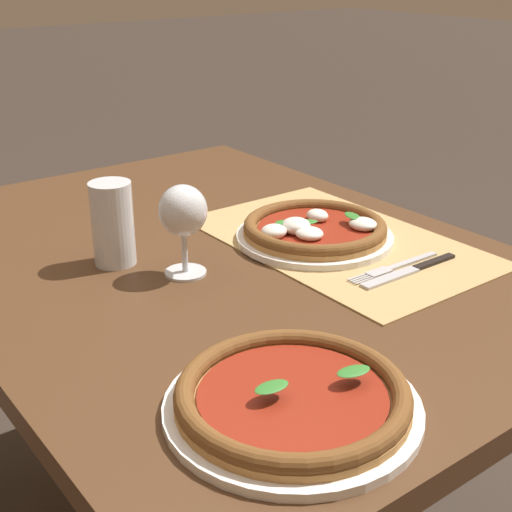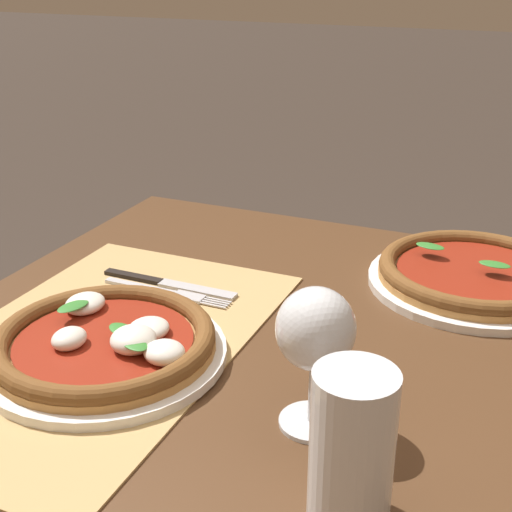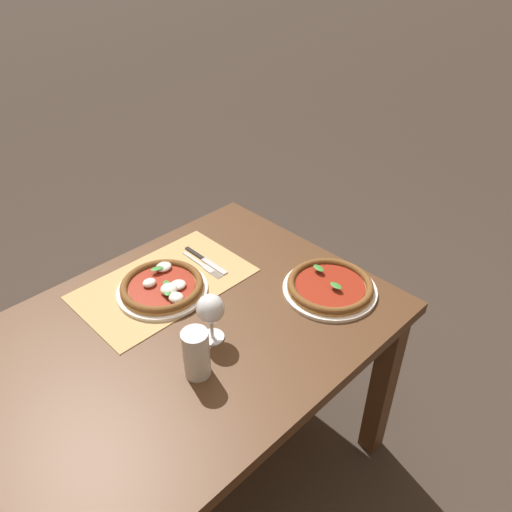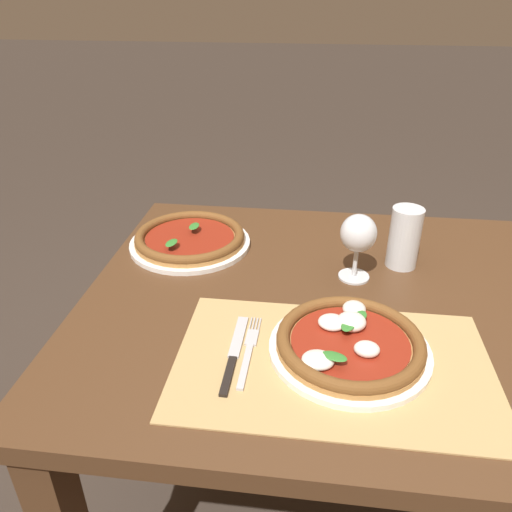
{
  "view_description": "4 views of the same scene",
  "coord_description": "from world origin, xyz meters",
  "views": [
    {
      "loc": [
        -0.98,
        0.65,
        1.24
      ],
      "look_at": [
        -0.18,
        0.05,
        0.81
      ],
      "focal_mm": 50.0,
      "sensor_mm": 36.0,
      "label": 1
    },
    {
      "loc": [
        0.54,
        0.28,
        1.19
      ],
      "look_at": [
        -0.31,
        -0.09,
        0.79
      ],
      "focal_mm": 50.0,
      "sensor_mm": 36.0,
      "label": 2
    },
    {
      "loc": [
        0.59,
        0.91,
        1.77
      ],
      "look_at": [
        -0.33,
        -0.02,
        0.83
      ],
      "focal_mm": 35.0,
      "sensor_mm": 36.0,
      "label": 3
    },
    {
      "loc": [
        -0.14,
        -0.9,
        1.33
      ],
      "look_at": [
        -0.26,
        0.03,
        0.81
      ],
      "focal_mm": 35.0,
      "sensor_mm": 36.0,
      "label": 4
    }
  ],
  "objects": [
    {
      "name": "fork",
      "position": [
        -0.25,
        -0.2,
        0.75
      ],
      "size": [
        0.02,
        0.2,
        0.0
      ],
      "color": "#B7B7BC",
      "rests_on": "paper_placemat"
    },
    {
      "name": "knife",
      "position": [
        -0.27,
        -0.21,
        0.75
      ],
      "size": [
        0.02,
        0.22,
        0.01
      ],
      "color": "black",
      "rests_on": "paper_placemat"
    },
    {
      "name": "pizza_far",
      "position": [
        -0.45,
        0.2,
        0.76
      ],
      "size": [
        0.3,
        0.3,
        0.04
      ],
      "color": "white",
      "rests_on": "dining_table"
    },
    {
      "name": "paper_placemat",
      "position": [
        -0.1,
        -0.21,
        0.74
      ],
      "size": [
        0.56,
        0.35,
        0.0
      ],
      "primitive_type": "cube",
      "color": "tan",
      "rests_on": "dining_table"
    },
    {
      "name": "pint_glass",
      "position": [
        0.07,
        0.16,
        0.81
      ],
      "size": [
        0.07,
        0.07,
        0.15
      ],
      "color": "silver",
      "rests_on": "dining_table"
    },
    {
      "name": "wine_glass",
      "position": [
        -0.05,
        0.09,
        0.85
      ],
      "size": [
        0.08,
        0.08,
        0.16
      ],
      "color": "silver",
      "rests_on": "dining_table"
    },
    {
      "name": "pizza_near",
      "position": [
        -0.07,
        -0.18,
        0.76
      ],
      "size": [
        0.29,
        0.29,
        0.05
      ],
      "color": "white",
      "rests_on": "paper_placemat"
    },
    {
      "name": "dining_table",
      "position": [
        0.0,
        0.0,
        0.63
      ],
      "size": [
        1.25,
        0.9,
        0.74
      ],
      "color": "#4C301C",
      "rests_on": "ground"
    }
  ]
}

